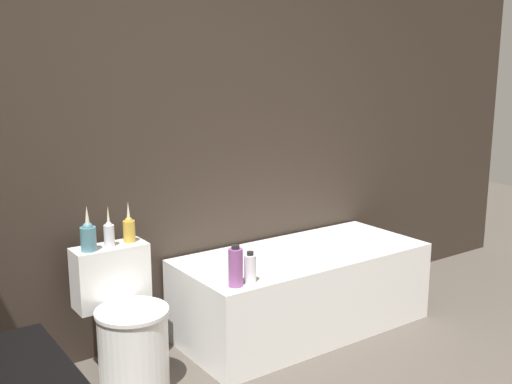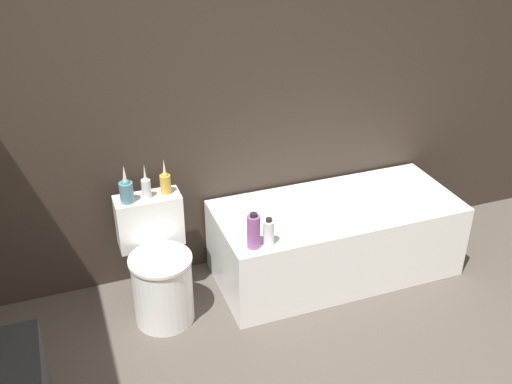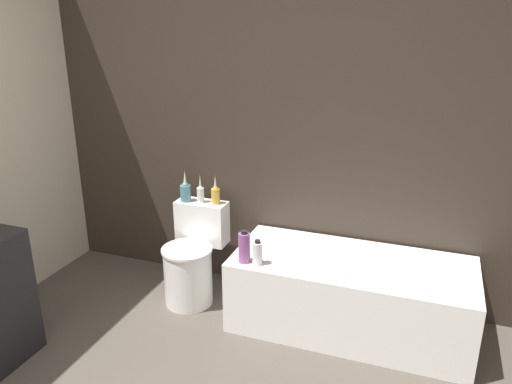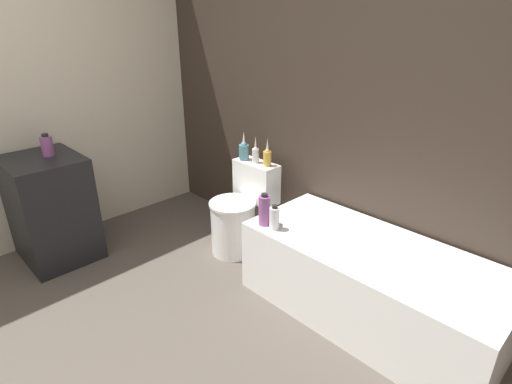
{
  "view_description": "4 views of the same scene",
  "coord_description": "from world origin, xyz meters",
  "px_view_note": "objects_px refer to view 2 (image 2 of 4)",
  "views": [
    {
      "loc": [
        -1.5,
        -0.99,
        1.62
      ],
      "look_at": [
        0.28,
        1.55,
        0.96
      ],
      "focal_mm": 42.0,
      "sensor_mm": 36.0,
      "label": 1
    },
    {
      "loc": [
        -0.86,
        -1.17,
        2.42
      ],
      "look_at": [
        0.11,
        1.48,
        0.85
      ],
      "focal_mm": 42.0,
      "sensor_mm": 36.0,
      "label": 2
    },
    {
      "loc": [
        1.16,
        -1.23,
        2.01
      ],
      "look_at": [
        0.17,
        1.5,
        0.98
      ],
      "focal_mm": 35.0,
      "sensor_mm": 36.0,
      "label": 3
    },
    {
      "loc": [
        1.72,
        -0.2,
        1.75
      ],
      "look_at": [
        0.04,
        1.45,
        0.73
      ],
      "focal_mm": 28.0,
      "sensor_mm": 36.0,
      "label": 4
    }
  ],
  "objects_px": {
    "vase_bronze": "(165,182)",
    "shampoo_bottle_tall": "(254,231)",
    "vase_gold": "(126,190)",
    "bathtub": "(335,238)",
    "toilet": "(159,269)",
    "shampoo_bottle_short": "(269,232)",
    "vase_silver": "(146,186)"
  },
  "relations": [
    {
      "from": "vase_gold",
      "to": "shampoo_bottle_short",
      "type": "distance_m",
      "value": 0.84
    },
    {
      "from": "shampoo_bottle_tall",
      "to": "shampoo_bottle_short",
      "type": "relative_size",
      "value": 1.3
    },
    {
      "from": "bathtub",
      "to": "shampoo_bottle_tall",
      "type": "relative_size",
      "value": 7.07
    },
    {
      "from": "vase_silver",
      "to": "vase_bronze",
      "type": "relative_size",
      "value": 0.98
    },
    {
      "from": "vase_bronze",
      "to": "shampoo_bottle_tall",
      "type": "relative_size",
      "value": 1.0
    },
    {
      "from": "vase_gold",
      "to": "shampoo_bottle_tall",
      "type": "height_order",
      "value": "vase_gold"
    },
    {
      "from": "bathtub",
      "to": "vase_bronze",
      "type": "distance_m",
      "value": 1.19
    },
    {
      "from": "vase_silver",
      "to": "vase_bronze",
      "type": "distance_m",
      "value": 0.12
    },
    {
      "from": "toilet",
      "to": "shampoo_bottle_tall",
      "type": "bearing_deg",
      "value": -25.06
    },
    {
      "from": "bathtub",
      "to": "toilet",
      "type": "distance_m",
      "value": 1.17
    },
    {
      "from": "bathtub",
      "to": "vase_silver",
      "type": "height_order",
      "value": "vase_silver"
    },
    {
      "from": "shampoo_bottle_short",
      "to": "vase_gold",
      "type": "bearing_deg",
      "value": 150.69
    },
    {
      "from": "vase_silver",
      "to": "shampoo_bottle_short",
      "type": "distance_m",
      "value": 0.76
    },
    {
      "from": "vase_silver",
      "to": "shampoo_bottle_tall",
      "type": "bearing_deg",
      "value": -39.35
    },
    {
      "from": "bathtub",
      "to": "toilet",
      "type": "bearing_deg",
      "value": -179.17
    },
    {
      "from": "vase_gold",
      "to": "vase_silver",
      "type": "xyz_separation_m",
      "value": [
        0.12,
        0.02,
        -0.01
      ]
    },
    {
      "from": "bathtub",
      "to": "shampoo_bottle_short",
      "type": "bearing_deg",
      "value": -155.89
    },
    {
      "from": "toilet",
      "to": "vase_gold",
      "type": "relative_size",
      "value": 2.99
    },
    {
      "from": "vase_silver",
      "to": "bathtub",
      "type": "bearing_deg",
      "value": -7.9
    },
    {
      "from": "vase_bronze",
      "to": "toilet",
      "type": "bearing_deg",
      "value": -121.17
    },
    {
      "from": "vase_silver",
      "to": "vase_bronze",
      "type": "bearing_deg",
      "value": 6.19
    },
    {
      "from": "vase_silver",
      "to": "shampoo_bottle_short",
      "type": "height_order",
      "value": "vase_silver"
    },
    {
      "from": "bathtub",
      "to": "shampoo_bottle_short",
      "type": "distance_m",
      "value": 0.7
    },
    {
      "from": "vase_gold",
      "to": "vase_silver",
      "type": "relative_size",
      "value": 1.09
    },
    {
      "from": "bathtub",
      "to": "vase_silver",
      "type": "xyz_separation_m",
      "value": [
        -1.17,
        0.16,
        0.52
      ]
    },
    {
      "from": "toilet",
      "to": "shampoo_bottle_short",
      "type": "bearing_deg",
      "value": -21.7
    },
    {
      "from": "bathtub",
      "to": "toilet",
      "type": "xyz_separation_m",
      "value": [
        -1.17,
        -0.02,
        0.06
      ]
    },
    {
      "from": "bathtub",
      "to": "vase_gold",
      "type": "xyz_separation_m",
      "value": [
        -1.29,
        0.15,
        0.53
      ]
    },
    {
      "from": "toilet",
      "to": "shampoo_bottle_short",
      "type": "height_order",
      "value": "toilet"
    },
    {
      "from": "vase_bronze",
      "to": "shampoo_bottle_tall",
      "type": "xyz_separation_m",
      "value": [
        0.39,
        -0.43,
        -0.17
      ]
    },
    {
      "from": "shampoo_bottle_short",
      "to": "vase_bronze",
      "type": "bearing_deg",
      "value": 138.32
    },
    {
      "from": "toilet",
      "to": "vase_silver",
      "type": "bearing_deg",
      "value": 90.0
    }
  ]
}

